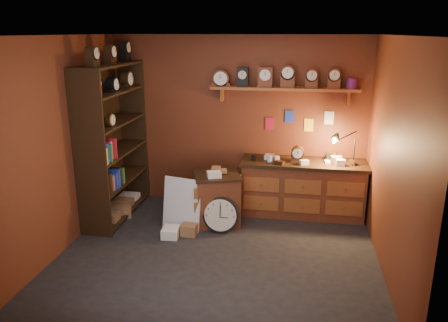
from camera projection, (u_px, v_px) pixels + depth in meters
floor at (218, 253)px, 5.62m from camera, size 4.00×4.00×0.00m
room_shell at (223, 120)px, 5.22m from camera, size 4.02×3.62×2.71m
shelving_unit at (111, 136)px, 6.48m from camera, size 0.47×1.60×2.58m
workbench at (303, 185)px, 6.71m from camera, size 1.89×0.66×1.36m
low_cabinet at (217, 197)px, 6.40m from camera, size 0.80×0.73×0.84m
big_round_clock at (221, 215)px, 6.16m from camera, size 0.52×0.17×0.52m
white_panel at (182, 228)px, 6.33m from camera, size 0.60×0.28×0.76m
mini_fridge at (235, 196)px, 6.86m from camera, size 0.65×0.67×0.52m
floor_box_a at (123, 212)px, 6.71m from camera, size 0.30×0.27×0.15m
floor_box_b at (171, 232)px, 6.05m from camera, size 0.24×0.28×0.13m
floor_box_c at (189, 230)px, 6.10m from camera, size 0.22×0.19×0.16m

